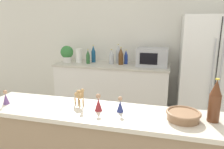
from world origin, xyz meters
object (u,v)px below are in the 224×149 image
object	(u,v)px
back_bottle_0	(93,54)
back_bottle_3	(88,57)
camel_figurine	(79,95)
wise_man_figurine_blue	(120,105)
refrigerator	(210,75)
potted_plant	(67,53)
wise_man_figurine_crimson	(98,103)
fruit_bowl	(183,115)
wine_bottle	(215,101)
back_bottle_4	(126,57)
microwave	(152,57)
wise_man_figurine_purple	(6,98)
paper_towel_roll	(79,56)
back_bottle_1	(118,54)
back_bottle_5	(121,56)
back_bottle_2	(111,57)

from	to	relation	value
back_bottle_0	back_bottle_3	world-z (taller)	back_bottle_0
camel_figurine	wise_man_figurine_blue	bearing A→B (deg)	-7.09
refrigerator	potted_plant	distance (m)	2.31
back_bottle_0	wise_man_figurine_crimson	bearing A→B (deg)	-69.53
wise_man_figurine_crimson	fruit_bowl	bearing A→B (deg)	-0.17
back_bottle_0	wine_bottle	distance (m)	2.50
back_bottle_3	camel_figurine	size ratio (longest dim) A/B	1.47
back_bottle_4	wise_man_figurine_blue	bearing A→B (deg)	-80.18
microwave	back_bottle_0	bearing A→B (deg)	177.12
wise_man_figurine_crimson	wise_man_figurine_purple	bearing A→B (deg)	-175.56
fruit_bowl	wine_bottle	bearing A→B (deg)	9.06
paper_towel_roll	back_bottle_1	bearing A→B (deg)	9.71
wine_bottle	back_bottle_4	bearing A→B (deg)	117.76
refrigerator	wise_man_figurine_purple	distance (m)	2.71
back_bottle_3	camel_figurine	xyz separation A→B (m)	(0.59, -1.75, -0.02)
wine_bottle	fruit_bowl	size ratio (longest dim) A/B	1.28
back_bottle_4	wise_man_figurine_crimson	xyz separation A→B (m)	(0.16, -1.96, -0.05)
potted_plant	wise_man_figurine_blue	xyz separation A→B (m)	(1.34, -1.82, -0.10)
wise_man_figurine_blue	wise_man_figurine_purple	xyz separation A→B (m)	(-0.99, -0.09, -0.00)
paper_towel_roll	camel_figurine	distance (m)	1.96
microwave	potted_plant	bearing A→B (deg)	-177.49
paper_towel_roll	back_bottle_5	bearing A→B (deg)	0.25
back_bottle_2	back_bottle_5	distance (m)	0.16
microwave	back_bottle_0	distance (m)	1.00
back_bottle_4	back_bottle_1	bearing A→B (deg)	169.28
wine_bottle	microwave	bearing A→B (deg)	107.20
back_bottle_0	back_bottle_2	world-z (taller)	back_bottle_0
back_bottle_3	back_bottle_4	bearing A→B (deg)	12.32
back_bottle_2	wine_bottle	size ratio (longest dim) A/B	0.77
back_bottle_3	back_bottle_4	distance (m)	0.63
potted_plant	wine_bottle	size ratio (longest dim) A/B	0.89
back_bottle_3	back_bottle_5	world-z (taller)	back_bottle_5
paper_towel_roll	back_bottle_1	xyz separation A→B (m)	(0.66, 0.11, 0.03)
back_bottle_5	wine_bottle	size ratio (longest dim) A/B	0.90
wine_bottle	back_bottle_5	bearing A→B (deg)	120.43
wise_man_figurine_crimson	back_bottle_0	bearing A→B (deg)	110.47
back_bottle_5	wise_man_figurine_blue	distance (m)	1.90
back_bottle_5	wise_man_figurine_purple	xyz separation A→B (m)	(-0.59, -1.94, -0.08)
back_bottle_1	wine_bottle	xyz separation A→B (m)	(1.15, -1.95, -0.00)
refrigerator	back_bottle_2	bearing A→B (deg)	177.32
back_bottle_3	wine_bottle	size ratio (longest dim) A/B	0.74
microwave	wise_man_figurine_crimson	world-z (taller)	microwave
refrigerator	potted_plant	xyz separation A→B (m)	(-2.30, 0.03, 0.22)
microwave	wine_bottle	bearing A→B (deg)	-72.80
back_bottle_5	microwave	bearing A→B (deg)	4.21
camel_figurine	wise_man_figurine_purple	world-z (taller)	camel_figurine
wise_man_figurine_blue	back_bottle_1	bearing A→B (deg)	103.56
refrigerator	back_bottle_5	size ratio (longest dim) A/B	5.97
wine_bottle	fruit_bowl	xyz separation A→B (m)	(-0.21, -0.03, -0.12)
back_bottle_3	back_bottle_1	bearing A→B (deg)	18.57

